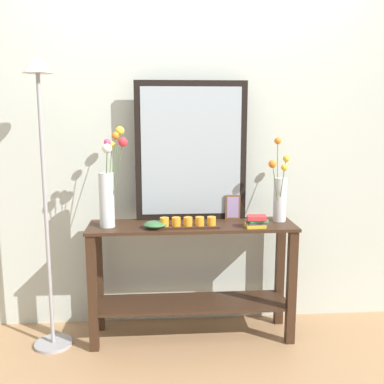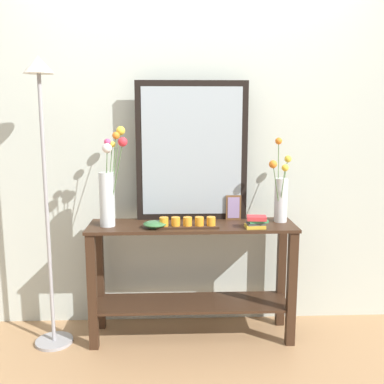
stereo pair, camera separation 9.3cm
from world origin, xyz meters
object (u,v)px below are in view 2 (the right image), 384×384
object	(u,v)px
candle_tray	(188,223)
book_stack	(256,222)
decorative_bowl	(155,224)
floor_lamp	(44,156)
vase_right	(281,193)
picture_frame_small	(233,208)
console_table	(192,268)
mirror_leaning	(192,151)
tall_vase_left	(109,187)

from	to	relation	value
candle_tray	book_stack	world-z (taller)	book_stack
decorative_bowl	floor_lamp	world-z (taller)	floor_lamp
vase_right	decorative_bowl	size ratio (longest dim) A/B	3.73
book_stack	floor_lamp	distance (m)	1.37
picture_frame_small	floor_lamp	bearing A→B (deg)	-171.26
book_stack	decorative_bowl	bearing A→B (deg)	177.32
floor_lamp	book_stack	bearing A→B (deg)	-2.20
candle_tray	book_stack	bearing A→B (deg)	-4.25
console_table	floor_lamp	distance (m)	1.18
mirror_leaning	floor_lamp	bearing A→B (deg)	-167.04
mirror_leaning	tall_vase_left	world-z (taller)	mirror_leaning
book_stack	mirror_leaning	bearing A→B (deg)	146.48
mirror_leaning	picture_frame_small	size ratio (longest dim) A/B	5.53
vase_right	floor_lamp	bearing A→B (deg)	-175.74
candle_tray	decorative_bowl	bearing A→B (deg)	-179.38
console_table	candle_tray	bearing A→B (deg)	-111.20
console_table	floor_lamp	bearing A→B (deg)	-176.05
decorative_bowl	book_stack	bearing A→B (deg)	-2.68
tall_vase_left	console_table	bearing A→B (deg)	2.12
vase_right	mirror_leaning	bearing A→B (deg)	170.36
mirror_leaning	picture_frame_small	distance (m)	0.47
tall_vase_left	picture_frame_small	distance (m)	0.84
decorative_bowl	floor_lamp	size ratio (longest dim) A/B	0.08
mirror_leaning	vase_right	size ratio (longest dim) A/B	1.65
mirror_leaning	floor_lamp	distance (m)	0.93
book_stack	console_table	bearing A→B (deg)	164.17
mirror_leaning	book_stack	world-z (taller)	mirror_leaning
picture_frame_small	decorative_bowl	size ratio (longest dim) A/B	1.11
console_table	mirror_leaning	size ratio (longest dim) A/B	1.45
console_table	picture_frame_small	world-z (taller)	picture_frame_small
mirror_leaning	floor_lamp	size ratio (longest dim) A/B	0.51
vase_right	floor_lamp	size ratio (longest dim) A/B	0.31
vase_right	candle_tray	size ratio (longest dim) A/B	1.42
vase_right	decorative_bowl	xyz separation A→B (m)	(-0.82, -0.13, -0.17)
mirror_leaning	vase_right	world-z (taller)	mirror_leaning
book_stack	tall_vase_left	bearing A→B (deg)	174.23
mirror_leaning	book_stack	bearing A→B (deg)	-33.52
decorative_bowl	floor_lamp	bearing A→B (deg)	178.26
vase_right	floor_lamp	xyz separation A→B (m)	(-1.49, -0.11, 0.26)
picture_frame_small	decorative_bowl	distance (m)	0.56
tall_vase_left	floor_lamp	size ratio (longest dim) A/B	0.35
candle_tray	decorative_bowl	distance (m)	0.20
mirror_leaning	vase_right	bearing A→B (deg)	-9.64
mirror_leaning	decorative_bowl	world-z (taller)	mirror_leaning
tall_vase_left	floor_lamp	distance (m)	0.43
mirror_leaning	candle_tray	bearing A→B (deg)	-99.09
console_table	vase_right	bearing A→B (deg)	4.74
mirror_leaning	tall_vase_left	distance (m)	0.59
floor_lamp	picture_frame_small	bearing A→B (deg)	8.74
candle_tray	book_stack	xyz separation A→B (m)	(0.43, -0.03, 0.01)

